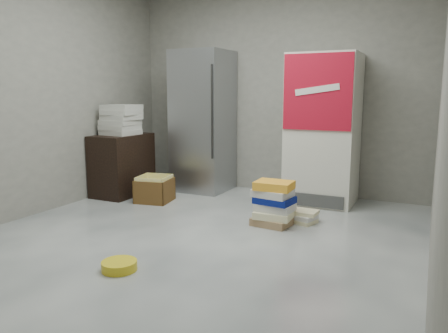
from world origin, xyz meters
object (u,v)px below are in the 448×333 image
object	(u,v)px
wood_shelf	(122,165)
cardboard_box	(155,191)
steel_fridge	(203,122)
coke_cooler	(323,129)
phonebook_stack_main	(274,203)

from	to	relation	value
wood_shelf	cardboard_box	bearing A→B (deg)	-13.28
steel_fridge	cardboard_box	distance (m)	1.22
wood_shelf	steel_fridge	bearing A→B (deg)	41.31
coke_cooler	phonebook_stack_main	bearing A→B (deg)	-100.35
coke_cooler	cardboard_box	size ratio (longest dim) A/B	3.88
phonebook_stack_main	cardboard_box	distance (m)	1.69
steel_fridge	cardboard_box	bearing A→B (deg)	-104.50
steel_fridge	wood_shelf	bearing A→B (deg)	-138.69
coke_cooler	wood_shelf	distance (m)	2.63
coke_cooler	cardboard_box	world-z (taller)	coke_cooler
steel_fridge	cardboard_box	world-z (taller)	steel_fridge
wood_shelf	phonebook_stack_main	distance (m)	2.32
cardboard_box	coke_cooler	bearing A→B (deg)	14.80
coke_cooler	phonebook_stack_main	world-z (taller)	coke_cooler
coke_cooler	wood_shelf	xyz separation A→B (m)	(-2.48, -0.72, -0.50)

